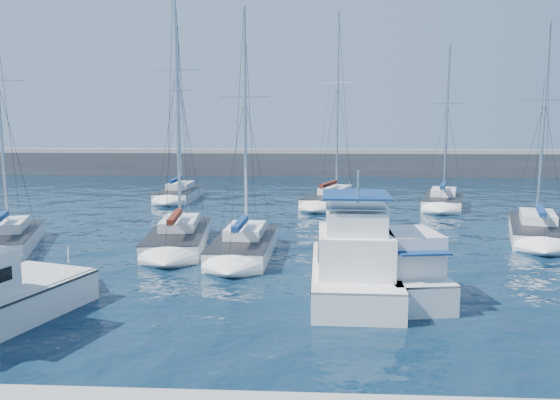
# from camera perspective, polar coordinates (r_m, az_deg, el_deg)

# --- Properties ---
(ground) EXTENTS (220.00, 220.00, 0.00)m
(ground) POSITION_cam_1_polar(r_m,az_deg,el_deg) (23.41, -2.51, -9.36)
(ground) COLOR black
(ground) RESTS_ON ground
(breakwater) EXTENTS (160.00, 6.00, 4.45)m
(breakwater) POSITION_cam_1_polar(r_m,az_deg,el_deg) (74.50, 1.43, 3.51)
(breakwater) COLOR #424244
(breakwater) RESTS_ON ground
(motor_yacht_stbd_inner) EXTENTS (3.54, 8.09, 4.69)m
(motor_yacht_stbd_inner) POSITION_cam_1_polar(r_m,az_deg,el_deg) (22.69, 7.66, -7.01)
(motor_yacht_stbd_inner) COLOR white
(motor_yacht_stbd_inner) RESTS_ON ground
(motor_yacht_stbd_outer) EXTENTS (3.24, 5.95, 3.20)m
(motor_yacht_stbd_outer) POSITION_cam_1_polar(r_m,az_deg,el_deg) (22.84, 12.95, -7.54)
(motor_yacht_stbd_outer) COLOR silver
(motor_yacht_stbd_outer) RESTS_ON ground
(sailboat_mid_a) EXTENTS (5.21, 7.84, 14.96)m
(sailboat_mid_a) POSITION_cam_1_polar(r_m,az_deg,el_deg) (34.33, -26.72, -3.66)
(sailboat_mid_a) COLOR silver
(sailboat_mid_a) RESTS_ON ground
(sailboat_mid_b) EXTENTS (3.97, 8.76, 15.99)m
(sailboat_mid_b) POSITION_cam_1_polar(r_m,az_deg,el_deg) (31.85, -10.53, -3.79)
(sailboat_mid_b) COLOR silver
(sailboat_mid_b) RESTS_ON ground
(sailboat_mid_c) EXTENTS (3.21, 7.57, 13.32)m
(sailboat_mid_c) POSITION_cam_1_polar(r_m,az_deg,el_deg) (29.21, -3.76, -4.78)
(sailboat_mid_c) COLOR white
(sailboat_mid_c) RESTS_ON ground
(sailboat_mid_e) EXTENTS (5.56, 9.06, 13.37)m
(sailboat_mid_e) POSITION_cam_1_polar(r_m,az_deg,el_deg) (36.92, 25.30, -2.85)
(sailboat_mid_e) COLOR white
(sailboat_mid_e) RESTS_ON ground
(sailboat_back_a) EXTENTS (3.14, 7.52, 15.90)m
(sailboat_back_a) POSITION_cam_1_polar(r_m,az_deg,el_deg) (50.93, -10.46, 0.66)
(sailboat_back_a) COLOR white
(sailboat_back_a) RESTS_ON ground
(sailboat_back_b) EXTENTS (5.87, 9.15, 16.60)m
(sailboat_back_b) POSITION_cam_1_polar(r_m,az_deg,el_deg) (47.04, 5.60, 0.14)
(sailboat_back_b) COLOR silver
(sailboat_back_b) RESTS_ON ground
(sailboat_back_c) EXTENTS (4.94, 7.81, 13.69)m
(sailboat_back_c) POSITION_cam_1_polar(r_m,az_deg,el_deg) (47.50, 16.67, -0.11)
(sailboat_back_c) COLOR white
(sailboat_back_c) RESTS_ON ground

